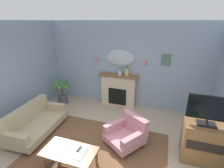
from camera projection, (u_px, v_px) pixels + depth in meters
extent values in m
cube|color=tan|center=(93.00, 160.00, 3.78)|extent=(6.59, 6.67, 0.10)
cube|color=#8C9EB2|center=(126.00, 65.00, 5.80)|extent=(6.59, 0.10, 2.92)
cube|color=brown|center=(96.00, 152.00, 3.94)|extent=(3.20, 2.40, 0.01)
cube|color=beige|center=(118.00, 91.00, 6.00)|extent=(1.20, 0.28, 1.10)
cube|color=black|center=(118.00, 96.00, 5.97)|extent=(0.64, 0.12, 0.60)
cube|color=brown|center=(118.00, 75.00, 5.78)|extent=(1.36, 0.36, 0.06)
cylinder|color=silver|center=(120.00, 73.00, 5.70)|extent=(0.13, 0.13, 0.17)
cone|color=#4C8447|center=(120.00, 68.00, 5.65)|extent=(0.10, 0.10, 0.16)
cylinder|color=tan|center=(127.00, 72.00, 5.62)|extent=(0.13, 0.13, 0.24)
cone|color=#38753D|center=(127.00, 66.00, 5.54)|extent=(0.10, 0.10, 0.16)
ellipsoid|color=#B2BCC6|center=(120.00, 58.00, 5.70)|extent=(0.96, 0.06, 0.56)
cone|color=#D17066|center=(96.00, 58.00, 5.93)|extent=(0.14, 0.14, 0.14)
cone|color=#D17066|center=(145.00, 62.00, 5.42)|extent=(0.14, 0.14, 0.14)
cube|color=#4C6B56|center=(166.00, 60.00, 5.25)|extent=(0.28, 0.03, 0.36)
cube|color=brown|center=(69.00, 152.00, 3.39)|extent=(1.10, 0.60, 0.04)
cube|color=#8C9E99|center=(69.00, 151.00, 3.38)|extent=(0.72, 0.36, 0.01)
cylinder|color=brown|center=(43.00, 163.00, 3.40)|extent=(0.06, 0.06, 0.40)
cylinder|color=brown|center=(57.00, 147.00, 3.83)|extent=(0.06, 0.06, 0.40)
cylinder|color=brown|center=(97.00, 157.00, 3.54)|extent=(0.06, 0.06, 0.40)
cube|color=black|center=(79.00, 149.00, 3.41)|extent=(0.04, 0.16, 0.02)
cube|color=tan|center=(38.00, 127.00, 4.57)|extent=(0.94, 1.75, 0.18)
cube|color=tan|center=(25.00, 114.00, 4.54)|extent=(0.29, 1.71, 0.48)
cube|color=tan|center=(14.00, 139.00, 3.79)|extent=(0.76, 0.21, 0.24)
cube|color=tan|center=(54.00, 107.00, 5.20)|extent=(0.76, 0.21, 0.24)
cylinder|color=brown|center=(30.00, 153.00, 3.84)|extent=(0.07, 0.07, 0.10)
cylinder|color=brown|center=(64.00, 118.00, 5.23)|extent=(0.07, 0.07, 0.10)
cylinder|color=brown|center=(6.00, 148.00, 4.01)|extent=(0.07, 0.07, 0.10)
cylinder|color=brown|center=(46.00, 115.00, 5.40)|extent=(0.07, 0.07, 0.10)
cube|color=#B77A84|center=(124.00, 138.00, 4.14)|extent=(1.11, 1.11, 0.16)
cube|color=#B77A84|center=(135.00, 123.00, 4.22)|extent=(0.75, 0.58, 0.45)
cube|color=#B77A84|center=(116.00, 125.00, 4.32)|extent=(0.52, 0.67, 0.22)
cube|color=#B77A84|center=(134.00, 139.00, 3.82)|extent=(0.52, 0.67, 0.22)
cylinder|color=brown|center=(105.00, 141.00, 4.24)|extent=(0.06, 0.06, 0.10)
cylinder|color=brown|center=(122.00, 157.00, 3.74)|extent=(0.06, 0.06, 0.10)
cylinder|color=brown|center=(125.00, 131.00, 4.63)|extent=(0.06, 0.06, 0.10)
cylinder|color=brown|center=(143.00, 144.00, 4.12)|extent=(0.06, 0.06, 0.10)
cube|color=brown|center=(202.00, 142.00, 3.62)|extent=(0.80, 0.56, 0.90)
cube|color=black|center=(205.00, 147.00, 3.34)|extent=(0.68, 0.02, 0.20)
cube|color=black|center=(206.00, 124.00, 3.44)|extent=(0.36, 0.24, 0.03)
cylinder|color=black|center=(207.00, 121.00, 3.41)|extent=(0.04, 0.04, 0.10)
cube|color=black|center=(210.00, 108.00, 3.30)|extent=(0.84, 0.04, 0.52)
cube|color=black|center=(210.00, 108.00, 3.28)|extent=(0.80, 0.01, 0.48)
cylinder|color=#474C56|center=(63.00, 99.00, 6.26)|extent=(0.34, 0.34, 0.30)
cylinder|color=brown|center=(62.00, 92.00, 6.15)|extent=(0.06, 0.06, 0.32)
cone|color=#4C8447|center=(65.00, 83.00, 5.95)|extent=(0.16, 0.45, 0.42)
cone|color=#4C8447|center=(66.00, 82.00, 6.13)|extent=(0.45, 0.38, 0.38)
cone|color=#4C8447|center=(63.00, 81.00, 6.21)|extent=(0.41, 0.25, 0.46)
cone|color=#4C8447|center=(58.00, 82.00, 6.13)|extent=(0.25, 0.47, 0.40)
cone|color=#4C8447|center=(56.00, 83.00, 6.00)|extent=(0.32, 0.45, 0.42)
cone|color=#4C8447|center=(57.00, 84.00, 5.89)|extent=(0.49, 0.28, 0.36)
cone|color=#4C8447|center=(62.00, 84.00, 5.86)|extent=(0.39, 0.37, 0.45)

